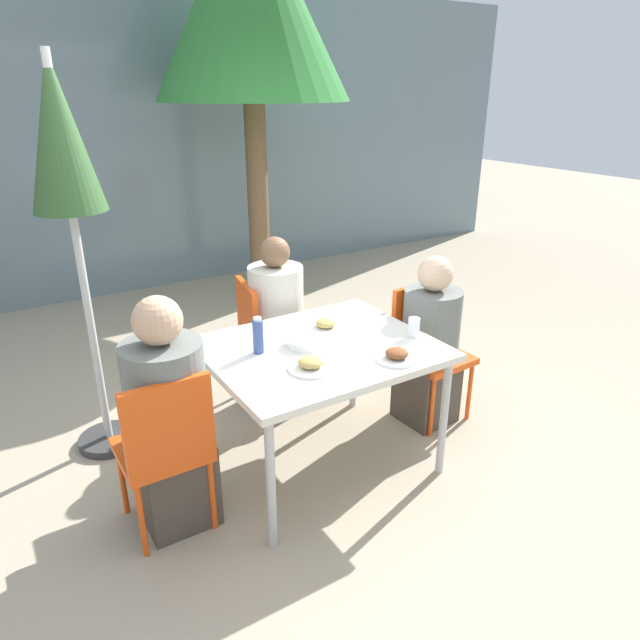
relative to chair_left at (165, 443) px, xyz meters
name	(u,v)px	position (x,y,z in m)	size (l,w,h in m)	color
ground_plane	(320,462)	(0.89, 0.08, -0.50)	(24.00, 24.00, 0.00)	tan
building_facade	(122,143)	(0.89, 3.79, 1.00)	(10.00, 0.20, 3.00)	slate
dining_table	(320,356)	(0.89, 0.08, 0.18)	(1.18, 0.97, 0.74)	silver
chair_left	(165,443)	(0.00, 0.00, 0.00)	(0.40, 0.40, 0.86)	#E54C14
person_left	(169,423)	(0.05, 0.08, 0.05)	(0.38, 0.38, 1.19)	#473D33
chair_right	(426,342)	(1.77, 0.21, 0.00)	(0.42, 0.42, 0.86)	#E54C14
person_right	(430,347)	(1.73, 0.13, 0.01)	(0.35, 0.35, 1.10)	#473D33
chair_far	(263,334)	(0.94, 0.88, 0.00)	(0.46, 0.46, 0.86)	#E54C14
person_far	(277,329)	(1.01, 0.82, 0.04)	(0.37, 0.37, 1.16)	black
closed_umbrella	(63,159)	(-0.10, 0.93, 1.18)	(0.37, 0.37, 2.19)	#333333
plate_0	(397,356)	(1.13, -0.26, 0.26)	(0.21, 0.21, 0.06)	white
plate_1	(326,326)	(1.04, 0.26, 0.26)	(0.21, 0.21, 0.06)	white
plate_2	(311,365)	(0.71, -0.12, 0.26)	(0.23, 0.23, 0.06)	white
bottle	(258,336)	(0.58, 0.18, 0.33)	(0.06, 0.06, 0.20)	#334C8E
drinking_cup	(414,327)	(1.39, -0.08, 0.29)	(0.06, 0.06, 0.11)	white
salad_bowl	(304,342)	(0.82, 0.13, 0.26)	(0.20, 0.20, 0.05)	white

